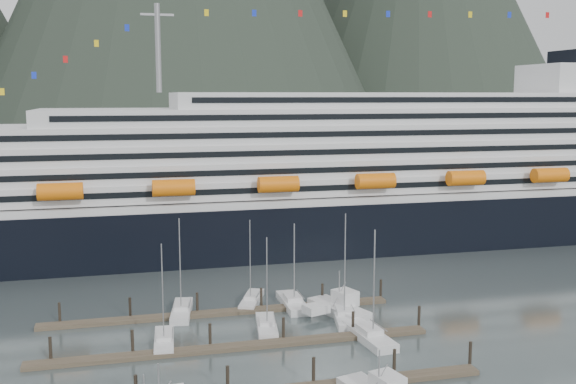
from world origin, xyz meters
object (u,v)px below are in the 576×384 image
object	(u,v)px
sailboat_b	(164,341)
sailboat_e	(182,311)
sailboat_f	(293,303)
sailboat_d	(343,316)
cruise_ship	(362,183)
sailboat_g	(252,300)
trawler_e	(338,308)
sailboat_c	(267,326)
sailboat_h	(369,337)

from	to	relation	value
sailboat_b	sailboat_e	world-z (taller)	sailboat_e
sailboat_f	sailboat_e	bearing A→B (deg)	89.52
sailboat_d	sailboat_f	bearing A→B (deg)	49.03
sailboat_b	sailboat_d	distance (m)	24.35
cruise_ship	sailboat_e	bearing A→B (deg)	-136.93
sailboat_d	sailboat_g	distance (m)	14.45
sailboat_d	sailboat_f	xyz separation A→B (m)	(-5.27, 6.79, 0.00)
cruise_ship	sailboat_e	world-z (taller)	cruise_ship
sailboat_e	trawler_e	distance (m)	21.53
sailboat_e	sailboat_c	bearing A→B (deg)	-122.04
sailboat_c	cruise_ship	bearing A→B (deg)	-24.14
sailboat_g	sailboat_h	xyz separation A→B (m)	(11.11, -18.21, 0.05)
sailboat_f	trawler_e	bearing A→B (deg)	-132.75
cruise_ship	sailboat_g	world-z (taller)	cruise_ship
sailboat_f	sailboat_g	world-z (taller)	sailboat_g
sailboat_b	sailboat_h	world-z (taller)	sailboat_h
sailboat_b	sailboat_c	xyz separation A→B (m)	(13.14, 2.04, 0.01)
sailboat_b	sailboat_g	bearing A→B (deg)	-40.43
sailboat_b	sailboat_e	bearing A→B (deg)	-11.61
sailboat_d	sailboat_e	size ratio (longest dim) A/B	1.07
sailboat_h	sailboat_b	bearing A→B (deg)	73.64
sailboat_b	sailboat_h	xyz separation A→B (m)	(24.55, -4.73, 0.04)
sailboat_f	trawler_e	xyz separation A→B (m)	(5.19, -4.98, 0.45)
sailboat_b	sailboat_e	xyz separation A→B (m)	(3.15, 10.91, 0.02)
sailboat_c	trawler_e	distance (m)	11.39
sailboat_d	sailboat_f	size ratio (longest dim) A/B	1.18
cruise_ship	sailboat_c	bearing A→B (deg)	-123.01
sailboat_c	trawler_e	size ratio (longest dim) A/B	1.16
sailboat_e	sailboat_f	size ratio (longest dim) A/B	1.10
sailboat_h	cruise_ship	bearing A→B (deg)	-24.87
cruise_ship	sailboat_e	distance (m)	56.16
trawler_e	sailboat_c	bearing A→B (deg)	87.86
sailboat_f	sailboat_g	distance (m)	6.14
cruise_ship	sailboat_b	bearing A→B (deg)	-131.79
trawler_e	cruise_ship	bearing A→B (deg)	-44.03
sailboat_b	sailboat_d	xyz separation A→B (m)	(24.07, 3.69, 0.02)
cruise_ship	sailboat_g	size ratio (longest dim) A/B	16.44
cruise_ship	sailboat_e	xyz separation A→B (m)	(-40.13, -37.52, -11.62)
sailboat_h	sailboat_f	bearing A→B (deg)	15.27
sailboat_h	sailboat_e	bearing A→B (deg)	48.39
sailboat_f	sailboat_h	xyz separation A→B (m)	(5.76, -15.21, 0.02)
sailboat_b	trawler_e	distance (m)	24.61
sailboat_h	trawler_e	xyz separation A→B (m)	(-0.57, 10.23, 0.43)
sailboat_d	sailboat_f	distance (m)	8.60
sailboat_b	cruise_ship	bearing A→B (deg)	-37.30
sailboat_b	sailboat_d	world-z (taller)	sailboat_d
sailboat_g	sailboat_d	bearing A→B (deg)	-111.29
sailboat_f	sailboat_h	bearing A→B (deg)	-158.18
sailboat_b	sailboat_h	distance (m)	25.01
sailboat_f	sailboat_g	size ratio (longest dim) A/B	0.99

